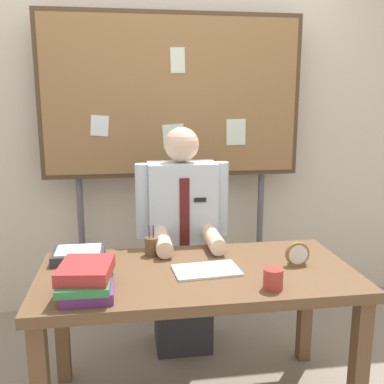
{
  "coord_description": "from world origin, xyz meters",
  "views": [
    {
      "loc": [
        -0.33,
        -1.99,
        1.55
      ],
      "look_at": [
        0.0,
        0.17,
        1.08
      ],
      "focal_mm": 41.66,
      "sensor_mm": 36.0,
      "label": 1
    }
  ],
  "objects_px": {
    "bulletin_board": "(173,100)",
    "pen_holder": "(152,246)",
    "open_notebook": "(206,270)",
    "paper_tray": "(79,255)",
    "desk": "(197,289)",
    "desk_clock": "(297,255)",
    "book_stack": "(86,279)",
    "person": "(182,250)",
    "coffee_mug": "(273,279)"
  },
  "relations": [
    {
      "from": "bulletin_board",
      "to": "pen_holder",
      "type": "xyz_separation_m",
      "value": [
        -0.2,
        -0.79,
        -0.75
      ]
    },
    {
      "from": "open_notebook",
      "to": "bulletin_board",
      "type": "bearing_deg",
      "value": 92.22
    },
    {
      "from": "bulletin_board",
      "to": "paper_tray",
      "type": "bearing_deg",
      "value": -125.58
    },
    {
      "from": "desk",
      "to": "paper_tray",
      "type": "relative_size",
      "value": 5.82
    },
    {
      "from": "desk_clock",
      "to": "paper_tray",
      "type": "bearing_deg",
      "value": 167.61
    },
    {
      "from": "bulletin_board",
      "to": "book_stack",
      "type": "xyz_separation_m",
      "value": [
        -0.5,
        -1.23,
        -0.73
      ]
    },
    {
      "from": "person",
      "to": "paper_tray",
      "type": "bearing_deg",
      "value": -150.18
    },
    {
      "from": "coffee_mug",
      "to": "open_notebook",
      "type": "bearing_deg",
      "value": 136.64
    },
    {
      "from": "open_notebook",
      "to": "pen_holder",
      "type": "distance_m",
      "value": 0.37
    },
    {
      "from": "desk",
      "to": "book_stack",
      "type": "height_order",
      "value": "book_stack"
    },
    {
      "from": "bulletin_board",
      "to": "paper_tray",
      "type": "distance_m",
      "value": 1.25
    },
    {
      "from": "desk",
      "to": "open_notebook",
      "type": "height_order",
      "value": "open_notebook"
    },
    {
      "from": "desk",
      "to": "desk_clock",
      "type": "relative_size",
      "value": 12.76
    },
    {
      "from": "person",
      "to": "desk_clock",
      "type": "bearing_deg",
      "value": -48.66
    },
    {
      "from": "desk_clock",
      "to": "paper_tray",
      "type": "relative_size",
      "value": 0.46
    },
    {
      "from": "book_stack",
      "to": "pen_holder",
      "type": "xyz_separation_m",
      "value": [
        0.3,
        0.44,
        -0.02
      ]
    },
    {
      "from": "open_notebook",
      "to": "paper_tray",
      "type": "height_order",
      "value": "paper_tray"
    },
    {
      "from": "book_stack",
      "to": "coffee_mug",
      "type": "distance_m",
      "value": 0.8
    },
    {
      "from": "book_stack",
      "to": "paper_tray",
      "type": "relative_size",
      "value": 1.17
    },
    {
      "from": "desk_clock",
      "to": "coffee_mug",
      "type": "height_order",
      "value": "desk_clock"
    },
    {
      "from": "book_stack",
      "to": "coffee_mug",
      "type": "height_order",
      "value": "book_stack"
    },
    {
      "from": "desk",
      "to": "desk_clock",
      "type": "bearing_deg",
      "value": -0.9
    },
    {
      "from": "bulletin_board",
      "to": "desk_clock",
      "type": "height_order",
      "value": "bulletin_board"
    },
    {
      "from": "person",
      "to": "book_stack",
      "type": "bearing_deg",
      "value": -123.86
    },
    {
      "from": "open_notebook",
      "to": "paper_tray",
      "type": "distance_m",
      "value": 0.67
    },
    {
      "from": "book_stack",
      "to": "coffee_mug",
      "type": "xyz_separation_m",
      "value": [
        0.79,
        -0.06,
        -0.02
      ]
    },
    {
      "from": "person",
      "to": "desk_clock",
      "type": "xyz_separation_m",
      "value": [
        0.5,
        -0.57,
        0.14
      ]
    },
    {
      "from": "desk",
      "to": "person",
      "type": "distance_m",
      "value": 0.56
    },
    {
      "from": "person",
      "to": "bulletin_board",
      "type": "xyz_separation_m",
      "value": [
        0.0,
        0.48,
        0.89
      ]
    },
    {
      "from": "person",
      "to": "coffee_mug",
      "type": "distance_m",
      "value": 0.88
    },
    {
      "from": "book_stack",
      "to": "open_notebook",
      "type": "distance_m",
      "value": 0.57
    },
    {
      "from": "coffee_mug",
      "to": "book_stack",
      "type": "bearing_deg",
      "value": 175.37
    },
    {
      "from": "person",
      "to": "open_notebook",
      "type": "xyz_separation_m",
      "value": [
        0.04,
        -0.58,
        0.1
      ]
    },
    {
      "from": "bulletin_board",
      "to": "pen_holder",
      "type": "distance_m",
      "value": 1.1
    },
    {
      "from": "desk",
      "to": "pen_holder",
      "type": "distance_m",
      "value": 0.35
    },
    {
      "from": "book_stack",
      "to": "open_notebook",
      "type": "xyz_separation_m",
      "value": [
        0.54,
        0.17,
        -0.06
      ]
    },
    {
      "from": "person",
      "to": "book_stack",
      "type": "xyz_separation_m",
      "value": [
        -0.5,
        -0.75,
        0.16
      ]
    },
    {
      "from": "desk",
      "to": "paper_tray",
      "type": "xyz_separation_m",
      "value": [
        -0.58,
        0.23,
        0.12
      ]
    },
    {
      "from": "desk",
      "to": "person",
      "type": "relative_size",
      "value": 1.1
    },
    {
      "from": "pen_holder",
      "to": "desk_clock",
      "type": "bearing_deg",
      "value": -20.05
    },
    {
      "from": "desk",
      "to": "desk_clock",
      "type": "height_order",
      "value": "desk_clock"
    },
    {
      "from": "open_notebook",
      "to": "book_stack",
      "type": "bearing_deg",
      "value": -162.51
    },
    {
      "from": "desk_clock",
      "to": "pen_holder",
      "type": "bearing_deg",
      "value": 159.95
    },
    {
      "from": "coffee_mug",
      "to": "paper_tray",
      "type": "relative_size",
      "value": 0.36
    },
    {
      "from": "desk",
      "to": "coffee_mug",
      "type": "xyz_separation_m",
      "value": [
        0.29,
        -0.26,
        0.14
      ]
    },
    {
      "from": "desk",
      "to": "bulletin_board",
      "type": "bearing_deg",
      "value": 90.0
    },
    {
      "from": "person",
      "to": "bulletin_board",
      "type": "bearing_deg",
      "value": 89.99
    },
    {
      "from": "coffee_mug",
      "to": "pen_holder",
      "type": "height_order",
      "value": "pen_holder"
    },
    {
      "from": "desk_clock",
      "to": "paper_tray",
      "type": "xyz_separation_m",
      "value": [
        -1.08,
        0.24,
        -0.03
      ]
    },
    {
      "from": "person",
      "to": "paper_tray",
      "type": "distance_m",
      "value": 0.68
    }
  ]
}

